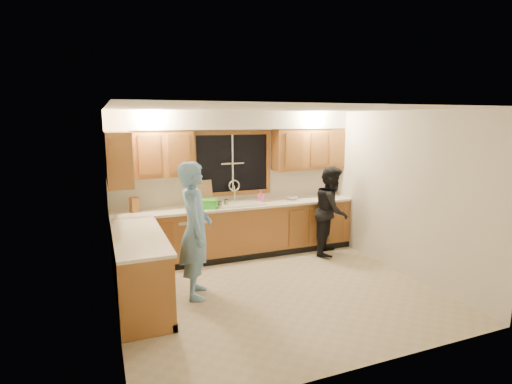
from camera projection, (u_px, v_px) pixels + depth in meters
floor at (276, 291)px, 5.58m from camera, size 4.20×4.20×0.00m
ceiling at (278, 109)px, 5.13m from camera, size 4.20×4.20×0.00m
wall_back at (232, 183)px, 7.09m from camera, size 4.20×0.00×4.20m
wall_left at (112, 218)px, 4.59m from camera, size 0.00×3.80×3.80m
wall_right at (401, 193)px, 6.12m from camera, size 0.00×3.80×3.80m
base_cabinets_back at (238, 231)px, 6.97m from camera, size 4.20×0.60×0.88m
base_cabinets_left at (139, 270)px, 5.17m from camera, size 0.60×1.90×0.88m
countertop_back at (238, 206)px, 6.87m from camera, size 4.20×0.63×0.04m
countertop_left at (138, 236)px, 5.09m from camera, size 0.63×1.90×0.04m
upper_cabinets_left at (150, 154)px, 6.32m from camera, size 1.35×0.33×0.75m
upper_cabinets_right at (308, 149)px, 7.36m from camera, size 1.35×0.33×0.75m
upper_cabinets_return at (118, 159)px, 5.57m from camera, size 0.33×0.90×0.75m
soffit at (235, 120)px, 6.73m from camera, size 4.20×0.35×0.30m
window_frame at (232, 163)px, 7.02m from camera, size 1.44×0.03×1.14m
sink at (238, 207)px, 6.89m from camera, size 0.86×0.52×0.57m
dishwasher at (191, 238)px, 6.65m from camera, size 0.60×0.56×0.82m
stove at (144, 286)px, 4.65m from camera, size 0.58×0.75×0.90m
man at (195, 230)px, 5.29m from camera, size 0.59×0.76×1.83m
woman at (332, 210)px, 7.03m from camera, size 0.94×0.96×1.57m
knife_block at (134, 205)px, 6.29m from camera, size 0.16×0.15×0.24m
cutting_board at (204, 192)px, 6.84m from camera, size 0.32×0.13×0.41m
dish_crate at (208, 204)px, 6.60m from camera, size 0.40×0.38×0.15m
soap_bottle at (261, 196)px, 7.07m from camera, size 0.10×0.10×0.20m
bowl at (292, 198)px, 7.28m from camera, size 0.27×0.27×0.05m
can_left at (220, 205)px, 6.53m from camera, size 0.07×0.07×0.12m
can_right at (226, 203)px, 6.69m from camera, size 0.08×0.08×0.12m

